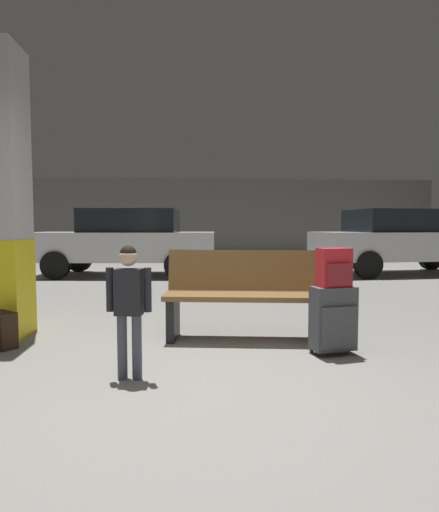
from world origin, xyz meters
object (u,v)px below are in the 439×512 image
Objects in this scene: bench at (245,295)px; backpack_bright at (334,268)px; child at (129,297)px; suitcase at (333,319)px; parked_car_side at (401,240)px; backpack_dark_floor at (1,331)px; parked_car_far at (126,240)px.

backpack_bright reaches higher than bench.
child is (-1.72, -0.50, -0.16)m from backpack_bright.
suitcase is at bearing 16.16° from child.
parked_car_side is (3.78, 6.26, 0.03)m from backpack_bright.
bench is at bearing 4.81° from backpack_dark_floor.
bench is 6.17m from parked_car_far.
backpack_bright is at bearing -121.15° from parked_car_side.
backpack_bright reaches higher than suitcase.
suitcase is at bearing 116.06° from backpack_bright.
suitcase is (0.70, -0.62, -0.12)m from bench.
suitcase is 0.14× the size of parked_car_far.
parked_car_far is (-1.94, 5.84, 0.36)m from bench.
parked_car_far is at bearing 112.23° from suitcase.
parked_car_side reaches higher than suitcase.
backpack_dark_floor is (-3.01, 0.43, -0.60)m from backpack_bright.
bench is 0.39× the size of parked_car_far.
parked_car_side is at bearing 58.85° from backpack_bright.
child is at bearing -35.67° from backpack_dark_floor.
parked_car_far is 6.43m from parked_car_side.
parked_car_side is (6.43, -0.20, 0.00)m from parked_car_far.
backpack_dark_floor is at bearing 171.88° from backpack_bright.
child is at bearing -129.16° from parked_car_side.
bench is at bearing 47.85° from child.
bench reaches higher than backpack_dark_floor.
child is 0.24× the size of parked_car_far.
child is at bearing -163.85° from backpack_bright.
backpack_bright is at bearing -67.77° from parked_car_far.
parked_car_side is (5.51, 6.76, 0.19)m from child.
suitcase is 1.81m from child.
backpack_bright is at bearing -63.94° from suitcase.
backpack_dark_floor is 6.08m from parked_car_far.
suitcase is at bearing -8.11° from backpack_dark_floor.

